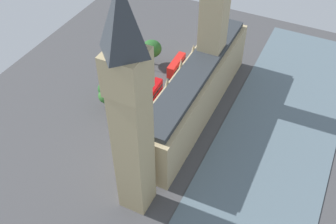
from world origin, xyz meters
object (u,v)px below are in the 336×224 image
at_px(pedestrian_trailing, 155,126).
at_px(street_lamp_slot_10, 146,58).
at_px(car_silver_corner, 127,138).
at_px(parliament_building, 198,85).
at_px(plane_tree_near_tower, 152,49).
at_px(clock_tower, 130,111).
at_px(double_decker_bus_midblock, 152,93).
at_px(plane_tree_leading, 106,89).
at_px(pedestrian_under_trees, 202,60).
at_px(car_blue_by_river_gate, 130,120).
at_px(double_decker_bus_kerbside, 176,65).
at_px(plane_tree_far_end, 107,96).
at_px(plane_tree_opposite_hall, 121,79).

bearing_deg(pedestrian_trailing, street_lamp_slot_10, 83.94).
bearing_deg(car_silver_corner, parliament_building, -128.04).
bearing_deg(street_lamp_slot_10, plane_tree_near_tower, -97.65).
relative_size(clock_tower, double_decker_bus_midblock, 5.52).
bearing_deg(plane_tree_near_tower, clock_tower, 114.00).
distance_m(clock_tower, plane_tree_leading, 42.39).
relative_size(parliament_building, pedestrian_under_trees, 36.57).
bearing_deg(plane_tree_near_tower, street_lamp_slot_10, 82.35).
relative_size(car_blue_by_river_gate, pedestrian_trailing, 2.62).
xyz_separation_m(double_decker_bus_kerbside, car_silver_corner, (-0.94, 34.94, -1.75)).
distance_m(clock_tower, car_silver_corner, 35.73).
xyz_separation_m(pedestrian_trailing, plane_tree_far_end, (16.15, -0.16, 5.35)).
relative_size(double_decker_bus_midblock, plane_tree_near_tower, 1.16).
relative_size(plane_tree_near_tower, street_lamp_slot_10, 1.55).
height_order(car_silver_corner, street_lamp_slot_10, street_lamp_slot_10).
bearing_deg(clock_tower, street_lamp_slot_10, -64.12).
relative_size(parliament_building, clock_tower, 1.02).
relative_size(car_silver_corner, street_lamp_slot_10, 0.77).
distance_m(plane_tree_near_tower, plane_tree_far_end, 27.39).
relative_size(pedestrian_trailing, plane_tree_near_tower, 0.19).
bearing_deg(plane_tree_near_tower, parliament_building, 147.23).
relative_size(double_decker_bus_kerbside, plane_tree_leading, 1.11).
bearing_deg(plane_tree_near_tower, plane_tree_opposite_hall, 88.57).
height_order(double_decker_bus_kerbside, pedestrian_trailing, double_decker_bus_kerbside).
bearing_deg(pedestrian_under_trees, plane_tree_near_tower, -165.39).
bearing_deg(car_silver_corner, pedestrian_trailing, -128.65).
xyz_separation_m(pedestrian_trailing, plane_tree_opposite_hall, (15.96, -8.34, 6.05)).
bearing_deg(plane_tree_near_tower, double_decker_bus_kerbside, 176.82).
bearing_deg(parliament_building, plane_tree_far_end, 27.80).
height_order(car_silver_corner, plane_tree_leading, plane_tree_leading).
bearing_deg(pedestrian_trailing, parliament_building, 19.65).
distance_m(plane_tree_leading, street_lamp_slot_10, 22.80).
bearing_deg(plane_tree_leading, pedestrian_trailing, 174.48).
bearing_deg(street_lamp_slot_10, clock_tower, 115.88).
height_order(plane_tree_opposite_hall, street_lamp_slot_10, plane_tree_opposite_hall).
bearing_deg(parliament_building, pedestrian_under_trees, -71.82).
distance_m(parliament_building, pedestrian_trailing, 17.22).
bearing_deg(plane_tree_opposite_hall, car_silver_corner, 124.08).
distance_m(pedestrian_trailing, plane_tree_leading, 18.42).
distance_m(pedestrian_under_trees, plane_tree_leading, 39.06).
bearing_deg(plane_tree_near_tower, double_decker_bus_midblock, 117.80).
relative_size(double_decker_bus_kerbside, car_silver_corner, 2.33).
distance_m(car_blue_by_river_gate, plane_tree_leading, 11.68).
bearing_deg(parliament_building, clock_tower, 89.85).
bearing_deg(plane_tree_near_tower, plane_tree_leading, 86.31).
xyz_separation_m(plane_tree_leading, street_lamp_slot_10, (-1.22, -22.55, -3.15)).
distance_m(double_decker_bus_midblock, plane_tree_opposite_hall, 10.50).
bearing_deg(car_blue_by_river_gate, car_silver_corner, 108.20).
distance_m(car_silver_corner, street_lamp_slot_10, 34.12).
bearing_deg(plane_tree_opposite_hall, plane_tree_far_end, 88.67).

